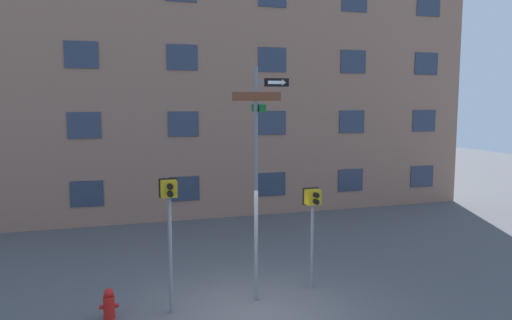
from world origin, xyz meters
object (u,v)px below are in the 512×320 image
at_px(fire_hydrant, 109,304).
at_px(pedestrian_signal_right, 313,210).
at_px(pedestrian_signal_left, 169,210).
at_px(street_sign_pole, 258,165).

bearing_deg(fire_hydrant, pedestrian_signal_right, 4.31).
bearing_deg(pedestrian_signal_right, pedestrian_signal_left, -172.52).
height_order(pedestrian_signal_right, fire_hydrant, pedestrian_signal_right).
xyz_separation_m(street_sign_pole, pedestrian_signal_left, (-1.95, -0.10, -0.84)).
xyz_separation_m(pedestrian_signal_right, fire_hydrant, (-4.65, -0.35, -1.58)).
distance_m(pedestrian_signal_right, fire_hydrant, 4.92).
bearing_deg(pedestrian_signal_left, pedestrian_signal_right, 7.48).
relative_size(street_sign_pole, pedestrian_signal_right, 2.15).
distance_m(pedestrian_signal_left, pedestrian_signal_right, 3.44).
distance_m(street_sign_pole, pedestrian_signal_right, 1.89).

